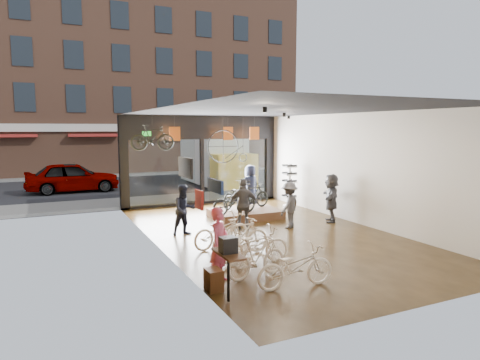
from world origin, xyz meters
TOP-DOWN VIEW (x-y plane):
  - ground_plane at (0.00, 0.00)m, footprint 7.00×12.00m
  - ceiling at (0.00, 0.00)m, footprint 7.00×12.00m
  - wall_left at (-3.52, 0.00)m, footprint 0.04×12.00m
  - wall_right at (3.52, 0.00)m, footprint 0.04×12.00m
  - wall_back at (0.00, -6.02)m, footprint 7.00×0.04m
  - storefront at (0.00, 6.00)m, footprint 7.00×0.26m
  - exit_sign at (-2.40, 5.88)m, footprint 0.35×0.06m
  - street_road at (0.00, 15.00)m, footprint 30.00×18.00m
  - sidewalk_near at (0.00, 7.20)m, footprint 30.00×2.40m
  - sidewalk_far at (0.00, 19.00)m, footprint 30.00×2.00m
  - opposite_building at (0.00, 21.50)m, footprint 26.00×5.00m
  - street_car at (-4.86, 12.00)m, footprint 4.56×1.83m
  - box_truck at (2.86, 11.00)m, footprint 2.36×7.07m
  - floor_bike_0 at (-1.70, -4.18)m, footprint 1.75×0.71m
  - floor_bike_1 at (-2.14, -3.31)m, footprint 1.58×0.67m
  - floor_bike_2 at (-1.73, -2.40)m, footprint 1.79×0.84m
  - floor_bike_3 at (-1.75, -1.63)m, footprint 1.66×0.57m
  - floor_bike_4 at (-1.92, -0.77)m, footprint 1.88×0.99m
  - display_platform at (0.39, 2.50)m, footprint 2.40×1.80m
  - display_bike_left at (-0.32, 1.90)m, footprint 1.86×0.95m
  - display_bike_mid at (0.76, 2.61)m, footprint 1.65×0.88m
  - display_bike_right at (0.30, 3.06)m, footprint 1.91×1.58m
  - customer_0 at (-2.98, -3.19)m, footprint 0.69×0.69m
  - customer_1 at (-2.41, 1.00)m, footprint 0.82×0.68m
  - customer_2 at (-0.52, 0.74)m, footprint 1.07×0.78m
  - customer_3 at (0.99, 0.43)m, footprint 1.14×1.01m
  - customer_4 at (1.61, 4.53)m, footprint 0.97×0.76m
  - customer_5 at (2.84, 0.64)m, footprint 1.28×1.58m
  - sunglasses_rack at (2.95, 3.60)m, footprint 0.60×0.52m
  - wall_merch at (-3.38, -3.50)m, footprint 0.40×2.40m
  - penny_farthing at (0.54, 4.25)m, footprint 1.66×0.06m
  - hung_bike at (-2.57, 4.20)m, footprint 1.62×0.59m
  - jersey_left at (-1.43, 5.20)m, footprint 0.45×0.03m
  - jersey_mid at (0.89, 5.20)m, footprint 0.45×0.03m
  - jersey_right at (2.14, 5.20)m, footprint 0.45×0.03m

SIDE VIEW (x-z plane):
  - ground_plane at x=0.00m, z-range -0.04..0.00m
  - street_road at x=0.00m, z-range -0.02..0.00m
  - sidewalk_near at x=0.00m, z-range 0.00..0.12m
  - sidewalk_far at x=0.00m, z-range 0.00..0.12m
  - display_platform at x=0.39m, z-range 0.00..0.30m
  - floor_bike_0 at x=-1.70m, z-range 0.00..0.90m
  - floor_bike_2 at x=-1.73m, z-range 0.00..0.91m
  - floor_bike_1 at x=-2.14m, z-range 0.00..0.92m
  - floor_bike_4 at x=-1.92m, z-range 0.00..0.94m
  - floor_bike_3 at x=-1.75m, z-range 0.00..0.98m
  - customer_3 at x=0.99m, z-range 0.00..1.53m
  - display_bike_left at x=-0.32m, z-range 0.30..1.23m
  - display_bike_mid at x=0.76m, z-range 0.30..1.25m
  - street_car at x=-4.86m, z-range 0.00..1.55m
  - customer_1 at x=-2.41m, z-range 0.00..1.57m
  - display_bike_right at x=0.30m, z-range 0.30..1.28m
  - customer_0 at x=-2.98m, z-range 0.00..1.62m
  - customer_2 at x=-0.52m, z-range 0.00..1.69m
  - customer_5 at x=2.84m, z-range 0.00..1.69m
  - customer_4 at x=1.61m, z-range 0.00..1.75m
  - sunglasses_rack at x=2.95m, z-range 0.00..1.81m
  - wall_merch at x=-3.38m, z-range 0.00..2.60m
  - box_truck at x=2.86m, z-range 0.00..2.79m
  - wall_left at x=-3.52m, z-range 0.00..3.80m
  - wall_right at x=3.52m, z-range 0.00..3.80m
  - wall_back at x=0.00m, z-range 0.00..3.80m
  - storefront at x=0.00m, z-range 0.00..3.80m
  - penny_farthing at x=0.54m, z-range 1.84..3.16m
  - hung_bike at x=-2.57m, z-range 2.45..3.40m
  - exit_sign at x=-2.40m, z-range 2.96..3.14m
  - jersey_left at x=-1.43m, z-range 2.77..3.32m
  - jersey_mid at x=0.89m, z-range 2.77..3.32m
  - jersey_right at x=2.14m, z-range 2.77..3.32m
  - ceiling at x=0.00m, z-range 3.80..3.84m
  - opposite_building at x=0.00m, z-range 0.00..14.00m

